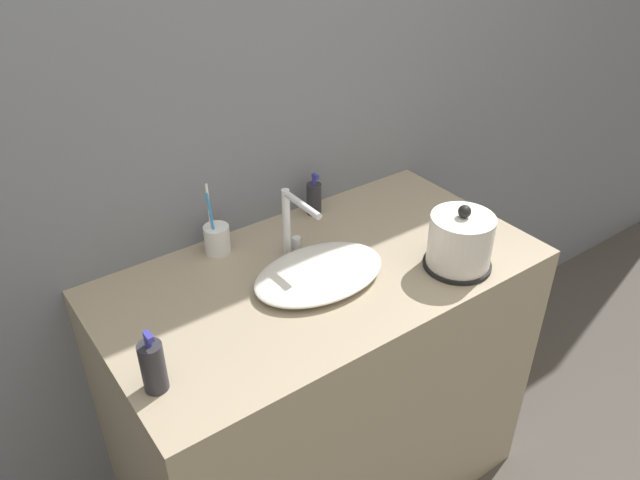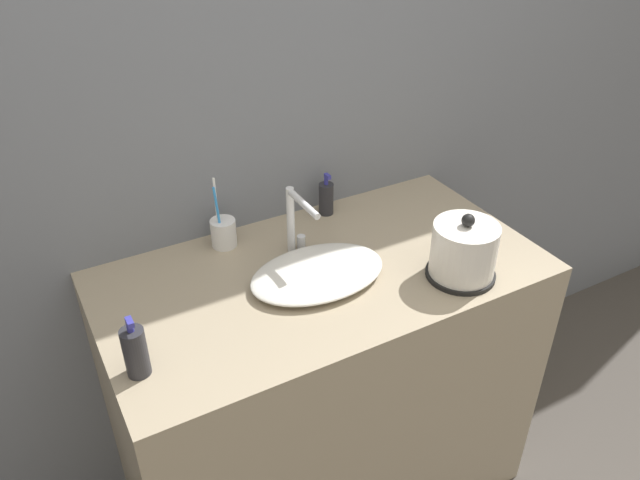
{
  "view_description": "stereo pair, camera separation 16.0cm",
  "coord_description": "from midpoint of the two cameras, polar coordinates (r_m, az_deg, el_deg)",
  "views": [
    {
      "loc": [
        -0.8,
        -0.78,
        1.85
      ],
      "look_at": [
        -0.01,
        0.31,
        0.98
      ],
      "focal_mm": 35.0,
      "sensor_mm": 36.0,
      "label": 1
    },
    {
      "loc": [
        -0.66,
        -0.86,
        1.85
      ],
      "look_at": [
        -0.01,
        0.31,
        0.98
      ],
      "focal_mm": 35.0,
      "sensor_mm": 36.0,
      "label": 2
    }
  ],
  "objects": [
    {
      "name": "sink_basin",
      "position": [
        1.62,
        2.63,
        -3.12
      ],
      "size": [
        0.37,
        0.25,
        0.04
      ],
      "color": "silver",
      "rests_on": "vanity_counter"
    },
    {
      "name": "electric_kettle",
      "position": [
        1.66,
        15.68,
        -1.25
      ],
      "size": [
        0.18,
        0.18,
        0.19
      ],
      "color": "black",
      "rests_on": "vanity_counter"
    },
    {
      "name": "wall_back",
      "position": [
        1.73,
        -2.54,
        14.26
      ],
      "size": [
        6.0,
        0.04,
        2.6
      ],
      "color": "slate",
      "rests_on": "ground_plane"
    },
    {
      "name": "vanity_counter",
      "position": [
        1.95,
        2.66,
        -13.46
      ],
      "size": [
        1.18,
        0.63,
        0.88
      ],
      "color": "gray",
      "rests_on": "ground_plane"
    },
    {
      "name": "faucet",
      "position": [
        1.66,
        0.53,
        1.87
      ],
      "size": [
        0.06,
        0.16,
        0.2
      ],
      "color": "silver",
      "rests_on": "vanity_counter"
    },
    {
      "name": "lotion_bottle",
      "position": [
        1.36,
        -13.31,
        -10.03
      ],
      "size": [
        0.05,
        0.05,
        0.15
      ],
      "color": "#28282D",
      "rests_on": "vanity_counter"
    },
    {
      "name": "toothbrush_cup",
      "position": [
        1.75,
        -6.26,
        0.64
      ],
      "size": [
        0.07,
        0.07,
        0.21
      ],
      "color": "silver",
      "rests_on": "vanity_counter"
    },
    {
      "name": "shampoo_bottle",
      "position": [
        1.89,
        2.99,
        3.77
      ],
      "size": [
        0.05,
        0.05,
        0.14
      ],
      "color": "#28282D",
      "rests_on": "vanity_counter"
    }
  ]
}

